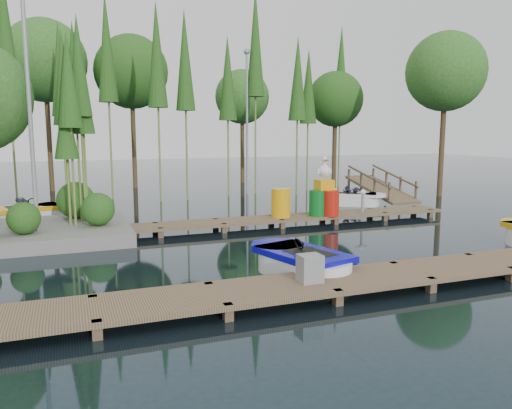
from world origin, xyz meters
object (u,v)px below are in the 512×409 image
object	(u,v)px
island	(3,132)
drum_cluster	(325,198)
boat_blue	(301,264)
boat_yellow_far	(30,214)
yellow_barrel	(281,203)
utility_cabinet	(310,268)

from	to	relation	value
island	drum_cluster	bearing A→B (deg)	-5.35
drum_cluster	island	bearing A→B (deg)	174.65
drum_cluster	boat_blue	bearing A→B (deg)	-123.18
boat_yellow_far	yellow_barrel	xyz separation A→B (m)	(8.11, -3.81, 0.50)
utility_cabinet	yellow_barrel	distance (m)	7.42
utility_cabinet	yellow_barrel	world-z (taller)	yellow_barrel
island	boat_yellow_far	bearing A→B (deg)	83.23
boat_blue	utility_cabinet	world-z (taller)	boat_blue
island	yellow_barrel	xyz separation A→B (m)	(8.47, -0.79, -2.39)
island	utility_cabinet	xyz separation A→B (m)	(6.03, -7.79, -2.61)
boat_blue	boat_yellow_far	xyz separation A→B (m)	(-6.13, 9.49, 0.02)
yellow_barrel	drum_cluster	world-z (taller)	drum_cluster
boat_yellow_far	drum_cluster	bearing A→B (deg)	-19.50
island	boat_yellow_far	world-z (taller)	island
boat_blue	utility_cabinet	bearing A→B (deg)	-124.86
boat_blue	boat_yellow_far	world-z (taller)	boat_yellow_far
utility_cabinet	drum_cluster	world-z (taller)	drum_cluster
island	boat_yellow_far	size ratio (longest dim) A/B	2.23
boat_yellow_far	drum_cluster	size ratio (longest dim) A/B	1.47
boat_yellow_far	boat_blue	bearing A→B (deg)	-54.47
utility_cabinet	drum_cluster	bearing A→B (deg)	59.28
yellow_barrel	boat_blue	bearing A→B (deg)	-109.23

